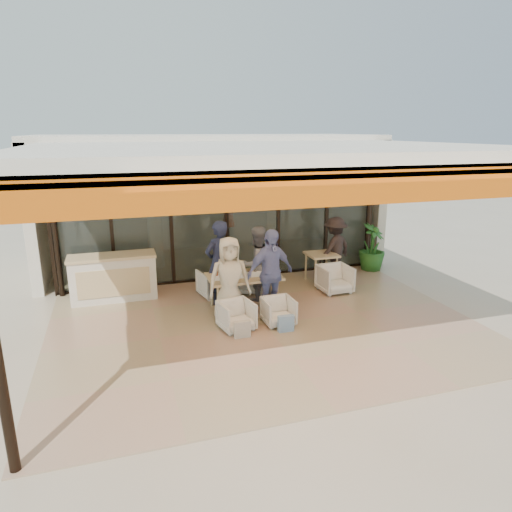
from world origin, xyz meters
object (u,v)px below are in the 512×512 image
Objects in this scene: host_counter at (114,277)px; chair_near_left at (236,314)px; diner_cream at (229,279)px; diner_grey at (257,264)px; diner_periwinkle at (270,273)px; side_chair at (335,278)px; standing_woman at (335,249)px; dining_table at (243,278)px; diner_navy at (219,263)px; chair_near_right at (278,310)px; chair_far_right at (250,279)px; potted_palm at (372,247)px; side_table at (321,258)px; chair_far_left at (215,282)px.

host_counter is 2.99× the size of chair_near_left.
diner_grey is at bearing 48.99° from diner_cream.
diner_periwinkle is 2.51× the size of side_chair.
host_counter is 1.16× the size of standing_woman.
diner_grey is at bearing 48.39° from chair_near_left.
diner_grey is 1.93m from side_chair.
dining_table is 2.42× the size of chair_near_left.
chair_near_left is at bearing 68.05° from diner_navy.
chair_near_right is 0.35× the size of diner_cream.
diner_grey is at bearing 74.74° from diner_periwinkle.
diner_grey reaches higher than chair_far_right.
diner_navy is at bearing 117.76° from diner_periwinkle.
potted_palm is (3.60, 0.68, 0.31)m from chair_far_right.
diner_periwinkle is (0.84, -0.90, -0.03)m from diner_navy.
side_table is (1.87, 0.65, -0.19)m from diner_grey.
diner_navy is at bearing 78.11° from chair_far_left.
diner_periwinkle is (3.01, -1.81, 0.36)m from host_counter.
diner_cream reaches higher than chair_far_right.
chair_far_left is 1.10× the size of chair_near_left.
chair_near_right is (0.43, -0.96, -0.39)m from dining_table.
diner_navy is 1.23m from diner_periwinkle.
chair_far_left is 1.72m from diner_periwinkle.
diner_grey reaches higher than side_table.
side_chair is (2.30, 0.35, -0.33)m from dining_table.
diner_navy is at bearing 132.91° from dining_table.
side_table is at bearing -6.58° from standing_woman.
dining_table reaches higher than chair_near_right.
potted_palm is (4.44, 2.58, 0.33)m from chair_near_left.
diner_grey is at bearing -161.79° from potted_palm.
host_counter is at bearing -44.80° from diner_navy.
standing_woman is (2.71, 1.23, 0.11)m from dining_table.
chair_far_left is 1.09m from diner_grey.
chair_far_right is 0.39× the size of diner_grey.
standing_woman is (3.13, 0.79, -0.12)m from diner_navy.
standing_woman is (2.29, 2.19, 0.51)m from chair_near_right.
chair_far_left is at bearing 165.21° from side_chair.
diner_periwinkle is 2.44m from side_table.
diner_grey is (0.00, -0.50, 0.51)m from chair_far_right.
potted_palm is at bearing 34.07° from side_chair.
diner_navy is (-0.84, -0.50, 0.60)m from chair_far_right.
dining_table is 2.10× the size of side_chair.
diner_cream reaches higher than diner_grey.
chair_far_right is at bearing -7.82° from host_counter.
side_chair is at bearing 156.03° from diner_navy.
diner_periwinkle reaches higher than standing_woman.
diner_navy is 1.11× the size of diner_grey.
dining_table is 1.09m from chair_far_left.
diner_periwinkle is at bearing 88.36° from chair_near_right.
potted_palm is (4.44, 2.08, -0.21)m from diner_cream.
diner_grey reaches higher than chair_near_right.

